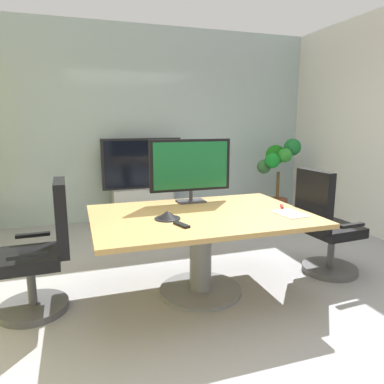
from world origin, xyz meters
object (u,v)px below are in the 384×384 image
office_chair_right (325,231)px  conference_phone (168,215)px  remote_control (182,225)px  wall_display_unit (143,195)px  conference_table (201,233)px  office_chair_left (42,258)px  tv_monitor (191,167)px  potted_plant (278,170)px

office_chair_right → conference_phone: 1.70m
remote_control → wall_display_unit: bearing=68.1°
conference_table → office_chair_left: office_chair_left is taller
conference_phone → remote_control: bearing=-76.7°
tv_monitor → potted_plant: 2.66m
office_chair_left → office_chair_right: size_ratio=1.00×
conference_table → wall_display_unit: bearing=91.9°
office_chair_right → potted_plant: (0.77, 2.16, 0.32)m
conference_table → office_chair_right: bearing=-0.7°
potted_plant → remote_control: bearing=-134.2°
conference_table → office_chair_right: size_ratio=1.75×
office_chair_left → conference_table: bearing=83.8°
office_chair_right → remote_control: bearing=96.3°
conference_table → office_chair_right: (1.34, -0.02, -0.11)m
tv_monitor → office_chair_right: bearing=-21.3°
tv_monitor → potted_plant: (2.05, 1.66, -0.33)m
tv_monitor → office_chair_left: bearing=-165.2°
potted_plant → wall_display_unit: bearing=172.5°
tv_monitor → remote_control: size_ratio=4.94×
conference_table → tv_monitor: tv_monitor is taller
tv_monitor → remote_control: bearing=-112.8°
conference_table → tv_monitor: bearing=82.7°
office_chair_left → remote_control: office_chair_left is taller
office_chair_left → tv_monitor: tv_monitor is taller
wall_display_unit → conference_phone: wall_display_unit is taller
potted_plant → office_chair_right: bearing=-109.5°
office_chair_left → wall_display_unit: 2.64m
tv_monitor → potted_plant: tv_monitor is taller
office_chair_left → potted_plant: 4.02m
tv_monitor → conference_table: bearing=-97.3°
office_chair_left → potted_plant: bearing=119.0°
office_chair_right → office_chair_left: bearing=83.4°
office_chair_left → potted_plant: size_ratio=0.85×
potted_plant → conference_phone: size_ratio=5.83×
conference_table → wall_display_unit: size_ratio=1.46×
tv_monitor → wall_display_unit: size_ratio=0.64×
potted_plant → remote_control: 3.42m
office_chair_left → wall_display_unit: bearing=150.0°
conference_phone → remote_control: size_ratio=1.29×
office_chair_left → office_chair_right: bearing=85.8°
conference_table → wall_display_unit: 2.44m
wall_display_unit → tv_monitor: bearing=-85.8°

